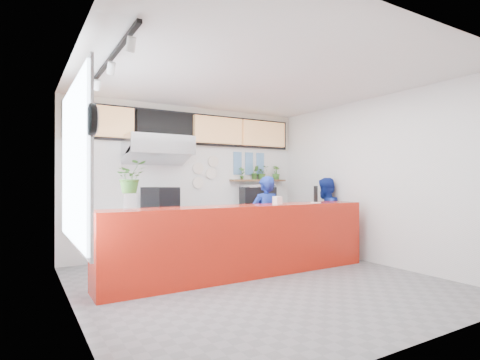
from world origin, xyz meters
name	(u,v)px	position (x,y,z in m)	size (l,w,h in m)	color
floor	(259,282)	(0.00, 0.00, 0.00)	(5.00, 5.00, 0.00)	slate
ceiling	(259,78)	(0.00, 0.00, 3.00)	(5.00, 5.00, 0.00)	silver
wall_back	(191,180)	(0.00, 2.50, 1.50)	(5.00, 5.00, 0.00)	white
wall_left	(74,179)	(-2.50, 0.00, 1.50)	(5.00, 5.00, 0.00)	white
wall_right	(373,180)	(2.50, 0.00, 1.50)	(5.00, 5.00, 0.00)	white
service_counter	(244,241)	(0.00, 0.40, 0.55)	(4.50, 0.60, 1.10)	red
cream_band	(191,127)	(0.00, 2.49, 2.60)	(5.00, 0.02, 0.80)	beige
prep_bench	(157,236)	(-0.80, 2.20, 0.45)	(1.80, 0.60, 0.90)	#B2B5BA
panini_oven	(160,200)	(-0.74, 2.20, 1.13)	(0.52, 0.52, 0.47)	black
extraction_hood	(158,145)	(-0.80, 2.15, 2.15)	(1.20, 0.70, 0.35)	#B2B5BA
hood_lip	(158,156)	(-0.80, 2.15, 1.95)	(1.20, 0.70, 0.08)	#B2B5BA
right_bench	(260,228)	(1.50, 2.20, 0.45)	(1.80, 0.60, 0.90)	#B2B5BA
espresso_machine	(257,197)	(1.44, 2.20, 1.13)	(0.71, 0.50, 0.45)	black
espresso_tray	(257,186)	(1.44, 2.20, 1.38)	(0.65, 0.45, 0.06)	#B0B3B7
herb_shelf	(258,180)	(1.60, 2.40, 1.50)	(1.40, 0.18, 0.04)	brown
menu_board_far_left	(103,121)	(-1.75, 2.38, 2.55)	(1.10, 0.10, 0.55)	tan
menu_board_mid_left	(165,126)	(-0.59, 2.38, 2.55)	(1.10, 0.10, 0.55)	black
menu_board_mid_right	(218,130)	(0.57, 2.38, 2.55)	(1.10, 0.10, 0.55)	tan
menu_board_far_right	(264,134)	(1.73, 2.38, 2.55)	(1.10, 0.10, 0.55)	tan
soffit	(192,129)	(0.00, 2.46, 2.55)	(4.80, 0.04, 0.65)	black
window_pane	(74,163)	(-2.47, 0.30, 1.70)	(0.04, 2.20, 1.90)	silver
window_frame	(76,163)	(-2.45, 0.30, 1.70)	(0.03, 2.30, 2.00)	#B2B5BA
wall_clock_rim	(92,120)	(-2.46, -0.90, 2.05)	(0.30, 0.30, 0.05)	black
wall_clock_face	(95,120)	(-2.43, -0.90, 2.05)	(0.26, 0.26, 0.02)	white
track_rail	(111,58)	(-2.10, 0.00, 2.94)	(0.05, 2.40, 0.04)	black
dec_plate_a	(198,168)	(0.15, 2.47, 1.75)	(0.24, 0.24, 0.03)	silver
dec_plate_b	(211,173)	(0.45, 2.47, 1.65)	(0.24, 0.24, 0.03)	silver
dec_plate_c	(198,183)	(0.15, 2.47, 1.45)	(0.24, 0.24, 0.03)	silver
dec_plate_d	(213,161)	(0.50, 2.47, 1.90)	(0.24, 0.24, 0.03)	silver
photo_frame_a	(238,158)	(1.10, 2.48, 2.00)	(0.20, 0.02, 0.25)	#598CBF
photo_frame_b	(249,158)	(1.40, 2.48, 2.00)	(0.20, 0.02, 0.25)	#598CBF
photo_frame_c	(260,158)	(1.70, 2.48, 2.00)	(0.20, 0.02, 0.25)	#598CBF
photo_frame_d	(238,169)	(1.10, 2.48, 1.75)	(0.20, 0.02, 0.25)	#598CBF
photo_frame_e	(249,169)	(1.40, 2.48, 1.75)	(0.20, 0.02, 0.25)	#598CBF
photo_frame_f	(260,169)	(1.70, 2.48, 1.75)	(0.20, 0.02, 0.25)	#598CBF
staff_center	(265,219)	(0.82, 1.01, 0.79)	(0.57, 0.38, 1.57)	navy
staff_right	(325,216)	(2.28, 1.00, 0.78)	(0.75, 0.59, 1.55)	navy
herb_a	(242,173)	(1.16, 2.40, 1.66)	(0.15, 0.10, 0.28)	#336423
herb_b	(255,172)	(1.51, 2.40, 1.68)	(0.17, 0.14, 0.31)	#336423
herb_c	(262,173)	(1.70, 2.40, 1.67)	(0.28, 0.24, 0.31)	#336423
herb_d	(276,173)	(2.09, 2.40, 1.68)	(0.18, 0.16, 0.32)	#336423
glass_vase	(130,202)	(-1.78, 0.36, 1.21)	(0.18, 0.18, 0.22)	silver
basil_vase	(130,177)	(-1.78, 0.36, 1.54)	(0.39, 0.34, 0.43)	#336423
napkin_holder	(277,200)	(0.61, 0.35, 1.17)	(0.15, 0.09, 0.13)	white
white_plate	(316,202)	(1.45, 0.37, 1.11)	(0.18, 0.18, 0.01)	white
pepper_mill	(316,194)	(1.45, 0.37, 1.26)	(0.07, 0.07, 0.28)	black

